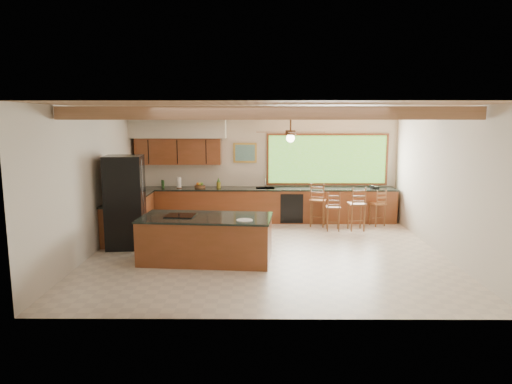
{
  "coord_description": "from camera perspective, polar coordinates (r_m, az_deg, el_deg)",
  "views": [
    {
      "loc": [
        -0.18,
        -9.25,
        2.76
      ],
      "look_at": [
        -0.24,
        0.8,
        1.15
      ],
      "focal_mm": 32.0,
      "sensor_mm": 36.0,
      "label": 1
    }
  ],
  "objects": [
    {
      "name": "bar_stool_d",
      "position": [
        12.26,
        15.03,
        -1.52
      ],
      "size": [
        0.44,
        0.44,
        0.96
      ],
      "rotation": [
        0.0,
        0.0,
        0.37
      ],
      "color": "brown",
      "rests_on": "ground"
    },
    {
      "name": "bar_stool_c",
      "position": [
        11.59,
        12.52,
        -1.56
      ],
      "size": [
        0.43,
        0.43,
        1.11
      ],
      "rotation": [
        0.0,
        0.0,
        0.08
      ],
      "color": "brown",
      "rests_on": "ground"
    },
    {
      "name": "island",
      "position": [
        9.05,
        -6.24,
        -5.8
      ],
      "size": [
        2.63,
        1.41,
        0.9
      ],
      "rotation": [
        0.0,
        0.0,
        -0.09
      ],
      "color": "brown",
      "rests_on": "ground"
    },
    {
      "name": "bar_stool_b",
      "position": [
        11.48,
        9.68,
        -1.99
      ],
      "size": [
        0.38,
        0.38,
        0.98
      ],
      "rotation": [
        0.0,
        0.0,
        -0.1
      ],
      "color": "brown",
      "rests_on": "ground"
    },
    {
      "name": "room_shell",
      "position": [
        9.92,
        0.38,
        5.93
      ],
      "size": [
        7.27,
        6.54,
        3.02
      ],
      "color": "beige",
      "rests_on": "ground"
    },
    {
      "name": "ground",
      "position": [
        9.66,
        1.38,
        -7.52
      ],
      "size": [
        7.2,
        7.2,
        0.0
      ],
      "primitive_type": "plane",
      "color": "#C1B2A0",
      "rests_on": "ground"
    },
    {
      "name": "counter_run",
      "position": [
        12.01,
        -2.73,
        -1.94
      ],
      "size": [
        7.12,
        3.1,
        1.22
      ],
      "color": "brown",
      "rests_on": "ground"
    },
    {
      "name": "bar_stool_a",
      "position": [
        11.87,
        7.78,
        -1.11
      ],
      "size": [
        0.49,
        0.49,
        1.14
      ],
      "rotation": [
        0.0,
        0.0,
        -0.23
      ],
      "color": "brown",
      "rests_on": "ground"
    },
    {
      "name": "refrigerator",
      "position": [
        10.2,
        -16.03,
        -1.21
      ],
      "size": [
        0.85,
        0.83,
        2.0
      ],
      "rotation": [
        0.0,
        0.0,
        0.1
      ],
      "color": "black",
      "rests_on": "ground"
    }
  ]
}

